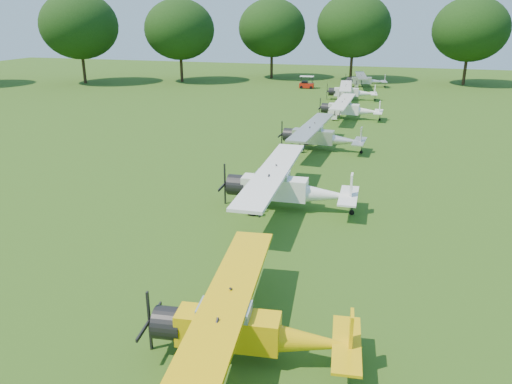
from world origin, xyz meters
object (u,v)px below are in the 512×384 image
aircraft_2 (244,326)px  aircraft_5 (349,108)px  aircraft_4 (319,135)px  aircraft_6 (350,91)px  aircraft_3 (285,185)px  golf_cart (306,84)px  aircraft_7 (365,79)px

aircraft_2 → aircraft_5: size_ratio=1.05×
aircraft_2 → aircraft_4: size_ratio=1.00×
aircraft_5 → aircraft_6: 11.75m
aircraft_4 → aircraft_5: 12.69m
aircraft_3 → aircraft_5: 25.33m
golf_cart → aircraft_4: bearing=-81.0°
golf_cart → aircraft_7: bearing=21.3°
aircraft_5 → aircraft_6: (-1.02, 11.71, -0.03)m
golf_cart → aircraft_2: bearing=-84.5°
aircraft_3 → golf_cart: size_ratio=5.66×
aircraft_4 → golf_cart: 33.57m
aircraft_3 → aircraft_7: size_ratio=1.24×
aircraft_6 → aircraft_3: bearing=-94.9°
aircraft_3 → aircraft_2: bearing=-84.7°
aircraft_2 → aircraft_6: bearing=86.1°
aircraft_7 → aircraft_2: bearing=-96.9°
aircraft_2 → aircraft_6: (-1.83, 49.47, -0.08)m
aircraft_2 → aircraft_3: size_ratio=0.90×
aircraft_7 → aircraft_5: bearing=-97.3°
aircraft_6 → aircraft_5: bearing=-90.3°
aircraft_2 → aircraft_3: (-1.58, 12.45, 0.14)m
aircraft_5 → aircraft_6: bearing=96.0°
aircraft_2 → aircraft_5: 37.77m
aircraft_2 → golf_cart: 58.59m
aircraft_5 → aircraft_7: 23.66m
aircraft_2 → aircraft_5: bearing=85.2°
aircraft_4 → golf_cart: aircraft_4 is taller
aircraft_2 → aircraft_6: aircraft_2 is taller
aircraft_6 → aircraft_2: bearing=-93.1°
aircraft_3 → aircraft_7: (0.59, 48.98, -0.26)m
aircraft_3 → aircraft_6: bearing=88.5°
aircraft_7 → golf_cart: aircraft_7 is taller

